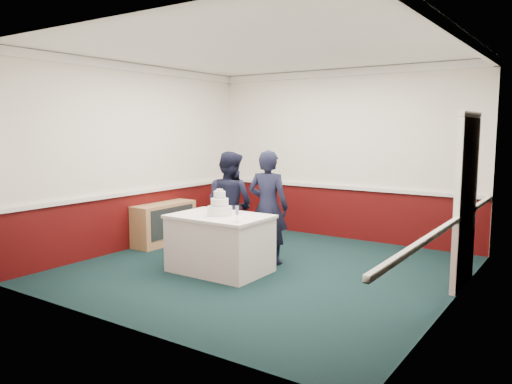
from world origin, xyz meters
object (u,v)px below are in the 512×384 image
Objects in this scene: cake_table at (220,243)px; sideboard at (164,223)px; cake_knife at (209,217)px; person_woman at (268,207)px; champagne_flute at (237,211)px; wedding_cake at (220,207)px; person_man at (230,205)px.

sideboard is at bearing 156.89° from cake_table.
cake_knife is 0.13× the size of person_woman.
cake_knife is 0.55m from champagne_flute.
cake_knife reaches higher than cake_table.
wedding_cake is at bearing 90.00° from cake_table.
champagne_flute is at bearing -24.49° from sideboard.
person_man is (-0.84, 0.95, -0.12)m from champagne_flute.
person_man reaches higher than cake_knife.
champagne_flute is (0.50, -0.28, 0.03)m from wedding_cake.
wedding_cake reaches higher than champagne_flute.
champagne_flute is 0.13× the size of person_man.
person_woman is (0.65, 0.06, 0.02)m from person_man.
person_man is at bearing -7.24° from person_woman.
champagne_flute is at bearing -29.25° from cake_table.
wedding_cake is 0.22× the size of person_woman.
person_woman is at bearing 66.74° from cake_table.
person_woman is (2.14, -0.05, 0.48)m from sideboard.
person_man reaches higher than cake_table.
cake_table is 6.00× the size of cake_knife.
champagne_flute is at bearing -29.25° from wedding_cake.
wedding_cake reaches higher than cake_knife.
cake_knife is at bearing 57.24° from person_woman.
wedding_cake is at bearing 150.75° from champagne_flute.
person_woman is (0.31, 0.73, -0.07)m from wedding_cake.
cake_table is 0.81× the size of person_man.
cake_knife is 0.99m from person_woman.
person_woman reaches higher than champagne_flute.
cake_knife is at bearing 171.42° from champagne_flute.
sideboard is 2.09m from cake_knife.
champagne_flute is at bearing 132.03° from person_man.
champagne_flute is at bearing -11.42° from cake_knife.
person_man is at bearing 131.38° from champagne_flute.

